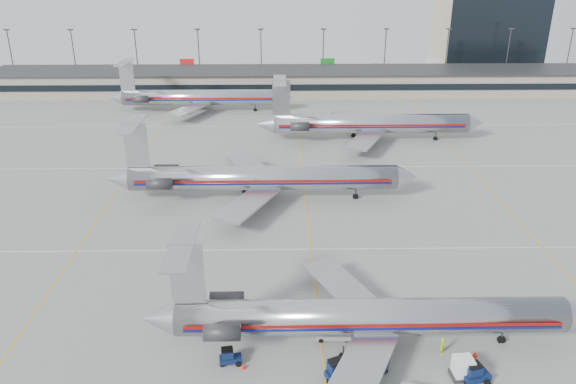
{
  "coord_description": "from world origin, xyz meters",
  "views": [
    {
      "loc": [
        -4.01,
        -53.35,
        35.04
      ],
      "look_at": [
        -2.8,
        18.27,
        4.5
      ],
      "focal_mm": 35.0,
      "sensor_mm": 36.0,
      "label": 1
    }
  ],
  "objects_px": {
    "uld_container": "(463,368)",
    "belt_loader": "(334,334)",
    "jet_foreground": "(361,316)",
    "jet_second_row": "(257,178)",
    "tug_center": "(338,371)"
  },
  "relations": [
    {
      "from": "tug_center",
      "to": "belt_loader",
      "type": "distance_m",
      "value": 5.7
    },
    {
      "from": "jet_second_row",
      "to": "tug_center",
      "type": "distance_m",
      "value": 40.95
    },
    {
      "from": "jet_foreground",
      "to": "jet_second_row",
      "type": "xyz_separation_m",
      "value": [
        -11.1,
        35.11,
        0.32
      ]
    },
    {
      "from": "uld_container",
      "to": "belt_loader",
      "type": "height_order",
      "value": "belt_loader"
    },
    {
      "from": "tug_center",
      "to": "belt_loader",
      "type": "xyz_separation_m",
      "value": [
        0.19,
        5.68,
        -0.36
      ]
    },
    {
      "from": "jet_second_row",
      "to": "tug_center",
      "type": "bearing_deg",
      "value": -77.99
    },
    {
      "from": "jet_foreground",
      "to": "jet_second_row",
      "type": "bearing_deg",
      "value": 107.55
    },
    {
      "from": "jet_foreground",
      "to": "belt_loader",
      "type": "bearing_deg",
      "value": 161.15
    },
    {
      "from": "jet_second_row",
      "to": "belt_loader",
      "type": "bearing_deg",
      "value": -75.78
    },
    {
      "from": "jet_foreground",
      "to": "jet_second_row",
      "type": "distance_m",
      "value": 36.83
    },
    {
      "from": "uld_container",
      "to": "belt_loader",
      "type": "bearing_deg",
      "value": 148.02
    },
    {
      "from": "uld_container",
      "to": "belt_loader",
      "type": "xyz_separation_m",
      "value": [
        -10.93,
        5.67,
        -0.49
      ]
    },
    {
      "from": "jet_second_row",
      "to": "uld_container",
      "type": "distance_m",
      "value": 44.59
    },
    {
      "from": "jet_foreground",
      "to": "belt_loader",
      "type": "xyz_separation_m",
      "value": [
        -2.41,
        0.82,
        -2.71
      ]
    },
    {
      "from": "jet_foreground",
      "to": "jet_second_row",
      "type": "relative_size",
      "value": 0.91
    }
  ]
}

